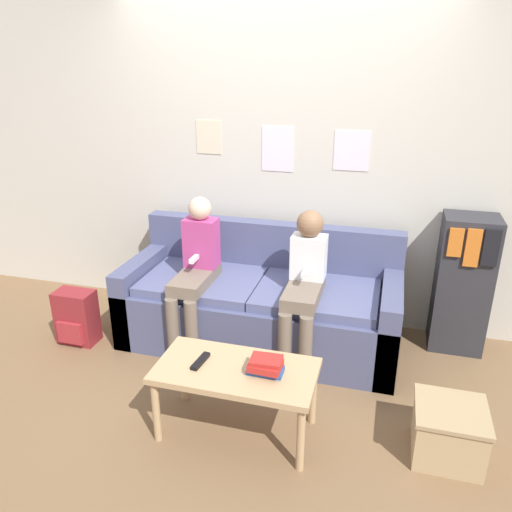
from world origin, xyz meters
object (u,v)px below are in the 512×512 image
Objects in this scene: couch at (261,305)px; storage_box at (448,432)px; person_left at (195,268)px; tv_remote at (200,361)px; backpack at (76,317)px; person_right at (305,281)px; bookshelf at (463,284)px; coffee_table at (236,376)px.

couch is 1.60m from storage_box.
person_left reaches higher than tv_remote.
storage_box is at bearing -10.63° from backpack.
couch is 1.81× the size of person_left.
person_right is 1.77m from backpack.
couch is 5.38× the size of storage_box.
couch is at bearing 145.08° from storage_box.
storage_box is (1.74, -0.71, -0.48)m from person_left.
couch is 0.53m from person_right.
tv_remote is 0.17× the size of bookshelf.
person_left reaches higher than storage_box.
backpack is (-2.65, 0.50, 0.05)m from storage_box.
coffee_table reaches higher than backpack.
person_right is 0.96m from tv_remote.
storage_box is 2.69m from backpack.
couch is at bearing 151.04° from person_right.
person_left is 2.97× the size of storage_box.
person_left is 6.49× the size of tv_remote.
person_left is 0.80m from person_right.
couch is 1.87× the size of person_right.
person_left reaches higher than bookshelf.
person_right is (0.36, -0.20, 0.33)m from couch.
tv_remote is 2.03m from bookshelf.
person_right is at bearing -154.73° from bookshelf.
backpack reaches higher than storage_box.
person_right is at bearing 68.97° from tv_remote.
person_right is (0.80, -0.00, -0.01)m from person_left.
backpack is at bearing -166.76° from person_left.
person_right is 2.87× the size of storage_box.
storage_box is (0.94, -0.71, -0.47)m from person_right.
coffee_table is 0.22m from tv_remote.
storage_box is 0.90× the size of backpack.
person_left is (-0.57, 0.84, 0.25)m from coffee_table.
backpack is at bearing 160.14° from tv_remote.
person_left is 1.95m from bookshelf.
couch reaches higher than tv_remote.
backpack is (-1.48, 0.62, -0.17)m from coffee_table.
backpack is (-0.91, -0.21, -0.43)m from person_left.
couch reaches higher than backpack.
coffee_table is 0.88× the size of bookshelf.
person_right is 2.60× the size of backpack.
coffee_table is 0.90m from person_right.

